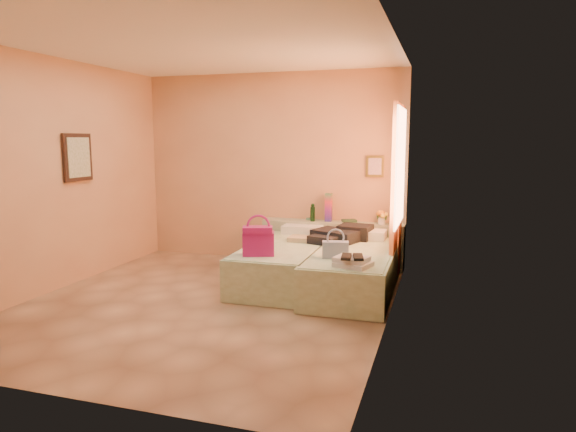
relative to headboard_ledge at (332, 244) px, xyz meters
name	(u,v)px	position (x,y,z in m)	size (l,w,h in m)	color
ground	(208,303)	(-0.98, -2.10, -0.33)	(4.50, 4.50, 0.00)	tan
room_walls	(242,143)	(-0.77, -1.53, 1.46)	(4.02, 4.51, 2.81)	tan
headboard_ledge	(332,244)	(0.00, 0.00, 0.00)	(2.05, 0.30, 0.65)	#9EAC8C
bed_left	(286,264)	(-0.38, -1.05, -0.08)	(0.90, 2.00, 0.50)	beige
bed_right	(354,271)	(0.52, -1.17, -0.08)	(0.90, 2.00, 0.50)	beige
water_bottle	(313,213)	(-0.29, -0.04, 0.45)	(0.07, 0.07, 0.24)	#123319
rainbow_box	(329,207)	(-0.06, 0.02, 0.53)	(0.09, 0.09, 0.41)	#B01570
small_dish	(310,219)	(-0.35, 0.07, 0.34)	(0.12, 0.12, 0.03)	#529777
green_book	(349,221)	(0.23, 0.06, 0.34)	(0.20, 0.14, 0.03)	#27492F
flower_vase	(382,216)	(0.70, -0.01, 0.44)	(0.18, 0.18, 0.23)	white
magenta_handbag	(258,241)	(-0.50, -1.71, 0.34)	(0.36, 0.20, 0.34)	#B01570
khaki_garment	(303,239)	(-0.23, -0.77, 0.21)	(0.36, 0.28, 0.06)	tan
clothes_pile	(341,234)	(0.24, -0.63, 0.27)	(0.63, 0.63, 0.19)	black
blue_handbag	(335,250)	(0.38, -1.59, 0.27)	(0.29, 0.13, 0.19)	#3A538C
towel_stack	(353,262)	(0.64, -1.93, 0.23)	(0.35, 0.30, 0.10)	silver
sandal_pair	(352,257)	(0.63, -1.98, 0.29)	(0.20, 0.26, 0.03)	black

